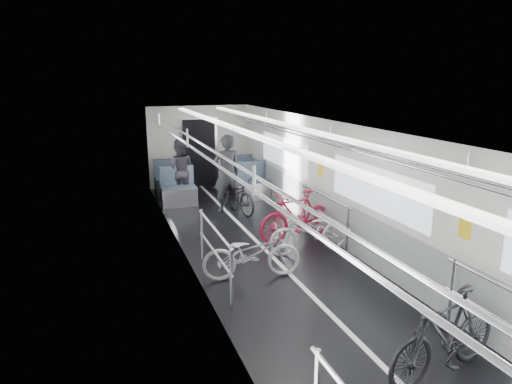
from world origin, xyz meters
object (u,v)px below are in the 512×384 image
bike_aisle (235,193)px  person_seated (180,171)px  bike_left_far (252,253)px  bike_right_mid (310,231)px  bike_right_near (445,335)px  person_standing (227,173)px  bike_right_far (296,216)px

bike_aisle → person_seated: size_ratio=1.05×
bike_left_far → bike_right_mid: (1.39, 0.68, -0.00)m
bike_aisle → bike_left_far: bearing=-117.2°
bike_right_near → person_standing: size_ratio=0.89×
bike_right_far → person_standing: bearing=-172.4°
bike_right_mid → bike_aisle: bike_aisle is taller
bike_right_near → bike_right_far: bearing=165.9°
bike_right_mid → bike_right_far: bearing=175.5°
bike_left_far → bike_right_near: bearing=-151.6°
bike_left_far → person_seated: bearing=10.6°
bike_left_far → bike_right_far: size_ratio=0.97×
bike_right_near → person_standing: bearing=173.2°
bike_aisle → person_standing: 0.52m
bike_aisle → person_standing: person_standing is taller
person_seated → bike_right_far: bearing=129.3°
bike_right_near → person_seated: person_seated is taller
bike_right_mid → person_standing: size_ratio=0.86×
bike_left_far → bike_right_mid: 1.54m
bike_right_near → bike_aisle: bike_right_near is taller
bike_right_mid → person_seated: (-1.63, 4.44, 0.41)m
person_seated → person_standing: bearing=141.1°
bike_right_mid → person_seated: 4.75m
bike_aisle → person_seated: person_seated is taller
bike_left_far → bike_aisle: size_ratio=0.94×
bike_right_far → bike_right_mid: bearing=-12.9°
person_seated → bike_right_mid: bearing=125.2°
bike_right_near → person_seated: size_ratio=1.01×
bike_right_near → bike_left_far: bearing=-170.2°
bike_right_near → person_standing: person_standing is taller
bike_left_far → person_standing: bearing=-2.2°
bike_right_near → person_standing: 6.99m
person_standing → bike_right_near: bearing=89.8°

